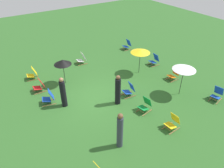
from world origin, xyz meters
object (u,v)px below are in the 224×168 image
object	(u,v)px
deckchair_8	(33,74)
deckchair_11	(39,86)
deckchair_3	(82,59)
deckchair_6	(173,74)
person_0	(63,93)
deckchair_5	(154,60)
umbrella_2	(140,51)
deckchair_1	(49,97)
deckchair_4	(127,45)
umbrella_1	(63,62)
person_1	(118,90)
person_2	(120,131)
deckchair_0	(217,94)
umbrella_0	(184,68)
deckchair_7	(145,105)
deckchair_2	(129,90)
deckchair_9	(173,122)

from	to	relation	value
deckchair_8	deckchair_11	bearing A→B (deg)	6.13
deckchair_3	deckchair_6	world-z (taller)	same
deckchair_3	person_0	size ratio (longest dim) A/B	0.47
deckchair_6	deckchair_11	xyz separation A→B (m)	(-3.43, -7.65, 0.00)
deckchair_5	person_0	xyz separation A→B (m)	(0.84, -7.31, 0.47)
umbrella_2	deckchair_3	bearing A→B (deg)	-141.49
deckchair_1	deckchair_11	world-z (taller)	same
deckchair_4	umbrella_1	bearing A→B (deg)	-71.84
person_1	person_2	world-z (taller)	person_2
deckchair_0	umbrella_0	world-z (taller)	umbrella_0
deckchair_7	person_0	xyz separation A→B (m)	(-2.73, -3.37, 0.47)
deckchair_6	deckchair_11	world-z (taller)	same
umbrella_2	person_1	distance (m)	3.78
deckchair_7	umbrella_1	xyz separation A→B (m)	(-4.79, -2.47, 1.14)
person_0	deckchair_6	bearing A→B (deg)	93.81
person_0	deckchair_2	bearing A→B (deg)	86.20
deckchair_8	person_2	size ratio (longest dim) A/B	0.46
deckchair_7	person_0	bearing A→B (deg)	-137.75
deckchair_6	deckchair_4	bearing A→B (deg)	174.68
deckchair_9	person_1	world-z (taller)	person_1
deckchair_9	deckchair_1	bearing A→B (deg)	-144.13
deckchair_8	person_0	xyz separation A→B (m)	(3.74, 0.63, 0.47)
deckchair_5	umbrella_1	distance (m)	6.63
deckchair_1	deckchair_8	distance (m)	3.06
person_1	person_2	size ratio (longest dim) A/B	0.98
deckchair_0	umbrella_2	world-z (taller)	umbrella_2
umbrella_0	umbrella_1	size ratio (longest dim) A/B	1.11
deckchair_4	deckchair_5	world-z (taller)	same
deckchair_0	deckchair_11	distance (m)	10.23
deckchair_5	person_1	size ratio (longest dim) A/B	0.47
deckchair_0	deckchair_6	distance (m)	2.90
deckchair_3	deckchair_8	world-z (taller)	same
deckchair_2	deckchair_9	xyz separation A→B (m)	(3.26, 0.09, 0.00)
deckchair_1	umbrella_1	distance (m)	2.34
deckchair_2	deckchair_8	distance (m)	6.42
deckchair_9	person_0	distance (m)	5.73
deckchair_0	umbrella_1	bearing A→B (deg)	-146.55
deckchair_9	deckchair_0	bearing A→B (deg)	89.84
umbrella_2	deckchair_6	bearing A→B (deg)	34.37
deckchair_3	person_0	world-z (taller)	person_0
deckchair_7	deckchair_8	size ratio (longest dim) A/B	1.00
deckchair_9	umbrella_0	size ratio (longest dim) A/B	0.45
person_0	deckchair_1	bearing A→B (deg)	-123.17
umbrella_2	person_2	world-z (taller)	person_2
deckchair_0	deckchair_3	world-z (taller)	same
person_1	umbrella_2	bearing A→B (deg)	110.68
deckchair_4	umbrella_0	world-z (taller)	umbrella_0
deckchair_4	person_1	xyz separation A→B (m)	(5.55, -4.78, 0.48)
deckchair_2	deckchair_1	bearing A→B (deg)	-108.74
deckchair_11	deckchair_3	bearing A→B (deg)	117.54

